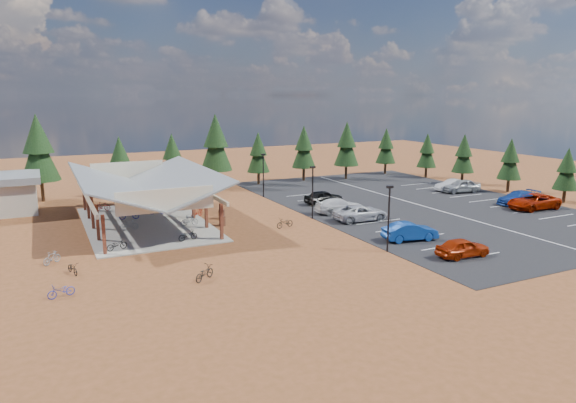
% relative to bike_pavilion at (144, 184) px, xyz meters
% --- Properties ---
extents(ground, '(140.00, 140.00, 0.00)m').
position_rel_bike_pavilion_xyz_m(ground, '(10.00, -7.00, -3.82)').
color(ground, brown).
rests_on(ground, ground).
extents(asphalt_lot, '(27.00, 44.00, 0.04)m').
position_rel_bike_pavilion_xyz_m(asphalt_lot, '(28.50, -4.00, -3.80)').
color(asphalt_lot, black).
rests_on(asphalt_lot, ground).
extents(concrete_pad, '(10.60, 18.60, 0.10)m').
position_rel_bike_pavilion_xyz_m(concrete_pad, '(0.00, 0.00, -3.77)').
color(concrete_pad, gray).
rests_on(concrete_pad, ground).
extents(bike_pavilion, '(11.65, 19.40, 4.97)m').
position_rel_bike_pavilion_xyz_m(bike_pavilion, '(0.00, 0.00, 0.00)').
color(bike_pavilion, '#502417').
rests_on(bike_pavilion, concrete_pad).
extents(lamp_post_0, '(0.50, 0.25, 5.14)m').
position_rel_bike_pavilion_xyz_m(lamp_post_0, '(15.00, -17.00, -0.85)').
color(lamp_post_0, black).
rests_on(lamp_post_0, ground).
extents(lamp_post_1, '(0.50, 0.25, 5.14)m').
position_rel_bike_pavilion_xyz_m(lamp_post_1, '(15.00, -5.00, -0.85)').
color(lamp_post_1, black).
rests_on(lamp_post_1, ground).
extents(lamp_post_2, '(0.50, 0.25, 5.14)m').
position_rel_bike_pavilion_xyz_m(lamp_post_2, '(15.00, 7.00, -0.85)').
color(lamp_post_2, black).
rests_on(lamp_post_2, ground).
extents(trash_bin_0, '(0.60, 0.60, 0.90)m').
position_rel_bike_pavilion_xyz_m(trash_bin_0, '(6.21, -3.84, -3.37)').
color(trash_bin_0, '#4A291A').
rests_on(trash_bin_0, ground).
extents(trash_bin_1, '(0.60, 0.60, 0.90)m').
position_rel_bike_pavilion_xyz_m(trash_bin_1, '(7.03, -1.22, -3.37)').
color(trash_bin_1, '#4A291A').
rests_on(trash_bin_1, ground).
extents(pine_1, '(4.22, 4.22, 9.83)m').
position_rel_bike_pavilion_xyz_m(pine_1, '(-8.42, 15.64, 2.18)').
color(pine_1, '#382314').
rests_on(pine_1, ground).
extents(pine_2, '(3.08, 3.08, 7.19)m').
position_rel_bike_pavilion_xyz_m(pine_2, '(-0.01, 14.18, 0.56)').
color(pine_2, '#382314').
rests_on(pine_2, ground).
extents(pine_3, '(3.09, 3.09, 7.20)m').
position_rel_bike_pavilion_xyz_m(pine_3, '(6.48, 15.78, 0.57)').
color(pine_3, '#382314').
rests_on(pine_3, ground).
extents(pine_4, '(4.10, 4.10, 9.54)m').
position_rel_bike_pavilion_xyz_m(pine_4, '(11.98, 15.22, 2.01)').
color(pine_4, '#382314').
rests_on(pine_4, ground).
extents(pine_5, '(3.02, 3.02, 7.03)m').
position_rel_bike_pavilion_xyz_m(pine_5, '(17.87, 15.34, 0.47)').
color(pine_5, '#382314').
rests_on(pine_5, ground).
extents(pine_6, '(3.32, 3.32, 7.73)m').
position_rel_bike_pavilion_xyz_m(pine_6, '(24.81, 15.49, 0.89)').
color(pine_6, '#382314').
rests_on(pine_6, ground).
extents(pine_7, '(3.52, 3.52, 8.20)m').
position_rel_bike_pavilion_xyz_m(pine_7, '(30.95, 14.13, 1.18)').
color(pine_7, '#382314').
rests_on(pine_7, ground).
extents(pine_8, '(2.99, 2.99, 6.97)m').
position_rel_bike_pavilion_xyz_m(pine_8, '(38.93, 15.63, 0.43)').
color(pine_8, '#382314').
rests_on(pine_8, ground).
extents(pine_10, '(2.65, 2.65, 6.18)m').
position_rel_bike_pavilion_xyz_m(pine_10, '(43.94, -10.66, -0.06)').
color(pine_10, '#382314').
rests_on(pine_10, ground).
extents(pine_11, '(2.86, 2.86, 6.67)m').
position_rel_bike_pavilion_xyz_m(pine_11, '(43.67, -3.20, 0.24)').
color(pine_11, '#382314').
rests_on(pine_11, ground).
extents(pine_12, '(2.92, 2.92, 6.80)m').
position_rel_bike_pavilion_xyz_m(pine_12, '(42.63, 3.46, 0.32)').
color(pine_12, '#382314').
rests_on(pine_12, ground).
extents(pine_13, '(2.78, 2.78, 6.48)m').
position_rel_bike_pavilion_xyz_m(pine_13, '(42.05, 10.03, 0.13)').
color(pine_13, '#382314').
rests_on(pine_13, ground).
extents(bike_0, '(1.71, 1.02, 0.85)m').
position_rel_bike_pavilion_xyz_m(bike_0, '(-3.66, -7.80, -3.30)').
color(bike_0, black).
rests_on(bike_0, concrete_pad).
extents(bike_1, '(1.59, 0.71, 0.92)m').
position_rel_bike_pavilion_xyz_m(bike_1, '(-1.80, -1.99, -3.26)').
color(bike_1, gray).
rests_on(bike_1, concrete_pad).
extents(bike_2, '(1.98, 1.08, 0.99)m').
position_rel_bike_pavilion_xyz_m(bike_2, '(-1.15, 2.15, -3.23)').
color(bike_2, navy).
rests_on(bike_2, concrete_pad).
extents(bike_3, '(1.60, 0.57, 0.94)m').
position_rel_bike_pavilion_xyz_m(bike_3, '(-3.03, 7.06, -3.25)').
color(bike_3, maroon).
rests_on(bike_3, concrete_pad).
extents(bike_4, '(1.74, 0.90, 0.87)m').
position_rel_bike_pavilion_xyz_m(bike_4, '(1.96, -7.56, -3.29)').
color(bike_4, black).
rests_on(bike_4, concrete_pad).
extents(bike_5, '(1.63, 0.56, 0.97)m').
position_rel_bike_pavilion_xyz_m(bike_5, '(3.44, -2.77, -3.24)').
color(bike_5, gray).
rests_on(bike_5, concrete_pad).
extents(bike_6, '(1.61, 0.84, 0.80)m').
position_rel_bike_pavilion_xyz_m(bike_6, '(1.72, 3.16, -3.32)').
color(bike_6, navy).
rests_on(bike_6, concrete_pad).
extents(bike_7, '(1.61, 0.87, 0.93)m').
position_rel_bike_pavilion_xyz_m(bike_7, '(3.08, 4.88, -3.26)').
color(bike_7, maroon).
rests_on(bike_7, concrete_pad).
extents(bike_8, '(0.98, 1.69, 0.84)m').
position_rel_bike_pavilion_xyz_m(bike_8, '(-7.07, -11.85, -3.40)').
color(bike_8, black).
rests_on(bike_8, ground).
extents(bike_9, '(1.43, 1.32, 0.91)m').
position_rel_bike_pavilion_xyz_m(bike_9, '(-8.25, -8.93, -3.37)').
color(bike_9, gray).
rests_on(bike_9, ground).
extents(bike_10, '(1.69, 0.98, 0.84)m').
position_rel_bike_pavilion_xyz_m(bike_10, '(-7.95, -15.92, -3.40)').
color(bike_10, '#262E98').
rests_on(bike_10, ground).
extents(bike_12, '(1.85, 1.63, 0.97)m').
position_rel_bike_pavilion_xyz_m(bike_12, '(0.54, -16.83, -3.34)').
color(bike_12, black).
rests_on(bike_12, ground).
extents(bike_15, '(1.71, 1.50, 1.07)m').
position_rel_bike_pavilion_xyz_m(bike_15, '(5.08, 0.52, -3.29)').
color(bike_15, '#9D2514').
rests_on(bike_15, ground).
extents(bike_16, '(1.89, 1.01, 0.94)m').
position_rel_bike_pavilion_xyz_m(bike_16, '(11.07, -7.01, -3.35)').
color(bike_16, black).
rests_on(bike_16, ground).
extents(car_0, '(4.23, 1.86, 1.42)m').
position_rel_bike_pavilion_xyz_m(car_0, '(19.15, -20.56, -3.08)').
color(car_0, '#A02405').
rests_on(car_0, asphalt_lot).
extents(car_1, '(4.78, 2.38, 1.51)m').
position_rel_bike_pavilion_xyz_m(car_1, '(18.51, -15.34, -3.03)').
color(car_1, '#103E99').
rests_on(car_1, asphalt_lot).
extents(car_2, '(5.46, 2.69, 1.49)m').
position_rel_bike_pavilion_xyz_m(car_2, '(18.74, -7.76, -3.04)').
color(car_2, '#ADAEB6').
rests_on(car_2, asphalt_lot).
extents(car_3, '(5.38, 2.92, 1.48)m').
position_rel_bike_pavilion_xyz_m(car_3, '(18.57, -4.27, -3.04)').
color(car_3, silver).
rests_on(car_3, asphalt_lot).
extents(car_4, '(4.49, 2.04, 1.50)m').
position_rel_bike_pavilion_xyz_m(car_4, '(19.39, 0.46, -3.04)').
color(car_4, black).
rests_on(car_4, asphalt_lot).
extents(car_6, '(5.89, 2.87, 1.61)m').
position_rel_bike_pavilion_xyz_m(car_6, '(37.86, -11.60, -2.98)').
color(car_6, '#961800').
rests_on(car_6, asphalt_lot).
extents(car_7, '(5.08, 2.08, 1.47)m').
position_rel_bike_pavilion_xyz_m(car_7, '(38.39, -9.20, -3.05)').
color(car_7, navy).
rests_on(car_7, asphalt_lot).
extents(car_8, '(5.07, 2.78, 1.63)m').
position_rel_bike_pavilion_xyz_m(car_8, '(38.00, -1.08, -2.97)').
color(car_8, gray).
rests_on(car_8, asphalt_lot).
extents(car_9, '(4.55, 2.02, 1.45)m').
position_rel_bike_pavilion_xyz_m(car_9, '(37.73, 0.08, -3.06)').
color(car_9, silver).
rests_on(car_9, asphalt_lot).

